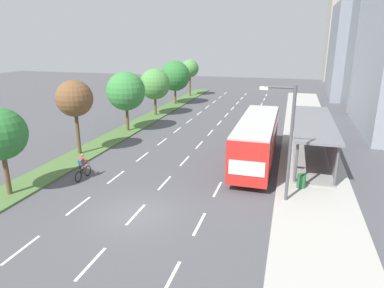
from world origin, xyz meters
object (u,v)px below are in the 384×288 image
(median_tree_fourth, at_px, (155,84))
(median_tree_fifth, at_px, (175,76))
(median_tree_third, at_px, (126,91))
(cyclist, at_px, (83,168))
(trash_bin, at_px, (301,181))
(bus, at_px, (257,137))
(median_tree_farthest, at_px, (190,69))
(streetlight, at_px, (288,136))
(bus_shelter, at_px, (316,136))
(median_tree_nearest, at_px, (0,134))
(median_tree_second, at_px, (74,99))

(median_tree_fourth, height_order, median_tree_fifth, median_tree_fifth)
(median_tree_third, bearing_deg, median_tree_fifth, 90.79)
(cyclist, xyz_separation_m, trash_bin, (13.90, 2.21, -0.22))
(bus, distance_m, median_tree_farthest, 32.03)
(median_tree_third, bearing_deg, trash_bin, -30.50)
(streetlight, bearing_deg, bus_shelter, 75.66)
(cyclist, bearing_deg, median_tree_third, 102.57)
(median_tree_third, distance_m, streetlight, 19.47)
(median_tree_fourth, distance_m, median_tree_fifth, 7.72)
(median_tree_nearest, xyz_separation_m, median_tree_second, (-0.37, 7.71, 0.76))
(bus_shelter, xyz_separation_m, median_tree_third, (-17.64, 3.48, 2.19))
(cyclist, bearing_deg, median_tree_farthest, 94.89)
(median_tree_second, height_order, median_tree_fifth, median_tree_fifth)
(bus, height_order, median_tree_second, median_tree_second)
(median_tree_third, height_order, trash_bin, median_tree_third)
(cyclist, height_order, median_tree_farthest, median_tree_farthest)
(median_tree_fourth, bearing_deg, median_tree_third, -89.11)
(bus, distance_m, streetlight, 6.66)
(cyclist, bearing_deg, median_tree_fifth, 96.00)
(median_tree_nearest, height_order, median_tree_second, median_tree_second)
(streetlight, bearing_deg, bus, 109.79)
(median_tree_second, height_order, median_tree_farthest, median_tree_second)
(median_tree_second, bearing_deg, median_tree_farthest, 89.82)
(median_tree_farthest, bearing_deg, bus, -64.59)
(median_tree_farthest, bearing_deg, streetlight, -65.53)
(bus_shelter, height_order, median_tree_farthest, median_tree_farthest)
(bus_shelter, relative_size, median_tree_fifth, 2.03)
(median_tree_nearest, distance_m, median_tree_fourth, 23.14)
(cyclist, relative_size, median_tree_second, 0.31)
(median_tree_nearest, bearing_deg, median_tree_farthest, 90.41)
(median_tree_second, distance_m, trash_bin, 17.57)
(median_tree_nearest, height_order, streetlight, streetlight)
(bus_shelter, bearing_deg, cyclist, -150.45)
(median_tree_farthest, relative_size, streetlight, 0.89)
(median_tree_nearest, bearing_deg, bus, 35.89)
(median_tree_fourth, height_order, median_tree_farthest, median_tree_farthest)
(median_tree_farthest, bearing_deg, median_tree_fifth, -89.07)
(median_tree_farthest, bearing_deg, median_tree_second, -90.18)
(bus_shelter, height_order, streetlight, streetlight)
(bus, bearing_deg, trash_bin, -51.67)
(bus, height_order, streetlight, streetlight)
(bus_shelter, distance_m, median_tree_nearest, 21.45)
(bus_shelter, relative_size, bus, 1.08)
(bus_shelter, distance_m, median_tree_third, 18.12)
(median_tree_fourth, bearing_deg, bus, -44.87)
(median_tree_second, height_order, streetlight, streetlight)
(median_tree_farthest, bearing_deg, median_tree_nearest, -89.59)
(median_tree_fifth, xyz_separation_m, median_tree_farthest, (-0.13, 7.71, 0.42))
(median_tree_third, bearing_deg, median_tree_fourth, 90.89)
(bus_shelter, distance_m, trash_bin, 6.50)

